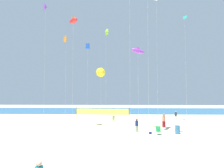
{
  "coord_description": "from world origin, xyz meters",
  "views": [
    {
      "loc": [
        1.72,
        -18.16,
        4.44
      ],
      "look_at": [
        0.95,
        7.94,
        5.81
      ],
      "focal_mm": 30.91,
      "sensor_mm": 36.0,
      "label": 1
    }
  ],
  "objects_px": {
    "beachgoer_charcoal_shirt": "(176,115)",
    "kite_orange_delta": "(66,39)",
    "kite_yellow_delta": "(101,72)",
    "kite_red_inflatable": "(73,21)",
    "kite_lime_delta": "(106,32)",
    "kite_violet_inflatable": "(138,51)",
    "volleyball_net": "(102,112)",
    "kite_cyan_diamond": "(185,19)",
    "folding_beach_chair": "(159,130)",
    "beachgoer_coral_shirt": "(164,120)",
    "beachgoer_navy_shirt": "(137,125)",
    "trash_barrel": "(177,130)",
    "beach_handbag": "(150,133)",
    "kite_blue_box": "(88,46)",
    "kite_violet_delta": "(46,7)",
    "beachgoer_white_shirt": "(113,115)"
  },
  "relations": [
    {
      "from": "beachgoer_coral_shirt",
      "to": "kite_lime_delta",
      "type": "distance_m",
      "value": 19.3
    },
    {
      "from": "kite_lime_delta",
      "to": "kite_yellow_delta",
      "type": "distance_m",
      "value": 9.13
    },
    {
      "from": "kite_lime_delta",
      "to": "folding_beach_chair",
      "type": "bearing_deg",
      "value": -63.85
    },
    {
      "from": "beachgoer_white_shirt",
      "to": "folding_beach_chair",
      "type": "height_order",
      "value": "beachgoer_white_shirt"
    },
    {
      "from": "kite_orange_delta",
      "to": "kite_yellow_delta",
      "type": "bearing_deg",
      "value": -9.97
    },
    {
      "from": "beachgoer_charcoal_shirt",
      "to": "kite_yellow_delta",
      "type": "relative_size",
      "value": 0.18
    },
    {
      "from": "beachgoer_white_shirt",
      "to": "kite_cyan_diamond",
      "type": "distance_m",
      "value": 20.36
    },
    {
      "from": "beachgoer_navy_shirt",
      "to": "kite_violet_delta",
      "type": "xyz_separation_m",
      "value": [
        -15.3,
        11.0,
        19.34
      ]
    },
    {
      "from": "beachgoer_coral_shirt",
      "to": "kite_lime_delta",
      "type": "xyz_separation_m",
      "value": [
        -8.31,
        8.92,
        14.96
      ]
    },
    {
      "from": "beachgoer_charcoal_shirt",
      "to": "kite_orange_delta",
      "type": "xyz_separation_m",
      "value": [
        -18.48,
        -1.37,
        12.77
      ]
    },
    {
      "from": "beachgoer_navy_shirt",
      "to": "folding_beach_chair",
      "type": "bearing_deg",
      "value": -35.58
    },
    {
      "from": "beachgoer_charcoal_shirt",
      "to": "beachgoer_coral_shirt",
      "type": "distance_m",
      "value": 7.84
    },
    {
      "from": "beachgoer_white_shirt",
      "to": "kite_blue_box",
      "type": "bearing_deg",
      "value": -129.05
    },
    {
      "from": "kite_red_inflatable",
      "to": "trash_barrel",
      "type": "bearing_deg",
      "value": -19.72
    },
    {
      "from": "beachgoer_coral_shirt",
      "to": "kite_red_inflatable",
      "type": "height_order",
      "value": "kite_red_inflatable"
    },
    {
      "from": "beachgoer_navy_shirt",
      "to": "kite_lime_delta",
      "type": "relative_size",
      "value": 0.1
    },
    {
      "from": "folding_beach_chair",
      "to": "kite_violet_inflatable",
      "type": "bearing_deg",
      "value": 134.86
    },
    {
      "from": "beachgoer_charcoal_shirt",
      "to": "kite_violet_inflatable",
      "type": "xyz_separation_m",
      "value": [
        -7.14,
        -7.79,
        9.26
      ]
    },
    {
      "from": "folding_beach_chair",
      "to": "kite_violet_delta",
      "type": "bearing_deg",
      "value": 164.14
    },
    {
      "from": "folding_beach_chair",
      "to": "kite_orange_delta",
      "type": "relative_size",
      "value": 0.06
    },
    {
      "from": "volleyball_net",
      "to": "kite_cyan_diamond",
      "type": "bearing_deg",
      "value": 11.15
    },
    {
      "from": "kite_orange_delta",
      "to": "kite_violet_inflatable",
      "type": "height_order",
      "value": "kite_orange_delta"
    },
    {
      "from": "kite_red_inflatable",
      "to": "beachgoer_white_shirt",
      "type": "bearing_deg",
      "value": 46.34
    },
    {
      "from": "kite_yellow_delta",
      "to": "kite_red_inflatable",
      "type": "distance_m",
      "value": 8.75
    },
    {
      "from": "beachgoer_navy_shirt",
      "to": "folding_beach_chair",
      "type": "distance_m",
      "value": 2.62
    },
    {
      "from": "beachgoer_navy_shirt",
      "to": "volleyball_net",
      "type": "bearing_deg",
      "value": 116.99
    },
    {
      "from": "beachgoer_white_shirt",
      "to": "beachgoer_coral_shirt",
      "type": "bearing_deg",
      "value": 33.24
    },
    {
      "from": "folding_beach_chair",
      "to": "kite_cyan_diamond",
      "type": "height_order",
      "value": "kite_cyan_diamond"
    },
    {
      "from": "kite_lime_delta",
      "to": "kite_yellow_delta",
      "type": "bearing_deg",
      "value": -97.07
    },
    {
      "from": "kite_cyan_diamond",
      "to": "trash_barrel",
      "type": "bearing_deg",
      "value": -114.17
    },
    {
      "from": "beachgoer_charcoal_shirt",
      "to": "beachgoer_white_shirt",
      "type": "height_order",
      "value": "beachgoer_white_shirt"
    },
    {
      "from": "trash_barrel",
      "to": "kite_cyan_diamond",
      "type": "bearing_deg",
      "value": 65.83
    },
    {
      "from": "beachgoer_navy_shirt",
      "to": "kite_violet_delta",
      "type": "bearing_deg",
      "value": 138.08
    },
    {
      "from": "beachgoer_navy_shirt",
      "to": "kite_violet_inflatable",
      "type": "relative_size",
      "value": 0.15
    },
    {
      "from": "trash_barrel",
      "to": "kite_violet_inflatable",
      "type": "distance_m",
      "value": 10.96
    },
    {
      "from": "volleyball_net",
      "to": "beachgoer_coral_shirt",
      "type": "bearing_deg",
      "value": -23.69
    },
    {
      "from": "beachgoer_charcoal_shirt",
      "to": "kite_violet_inflatable",
      "type": "bearing_deg",
      "value": -0.15
    },
    {
      "from": "kite_blue_box",
      "to": "kite_red_inflatable",
      "type": "xyz_separation_m",
      "value": [
        -0.79,
        -8.03,
        1.67
      ]
    },
    {
      "from": "kite_orange_delta",
      "to": "beach_handbag",
      "type": "bearing_deg",
      "value": -39.08
    },
    {
      "from": "beach_handbag",
      "to": "trash_barrel",
      "type": "bearing_deg",
      "value": 4.29
    },
    {
      "from": "beach_handbag",
      "to": "kite_red_inflatable",
      "type": "height_order",
      "value": "kite_red_inflatable"
    },
    {
      "from": "beach_handbag",
      "to": "beachgoer_charcoal_shirt",
      "type": "bearing_deg",
      "value": 61.34
    },
    {
      "from": "kite_violet_delta",
      "to": "kite_violet_inflatable",
      "type": "height_order",
      "value": "kite_violet_delta"
    },
    {
      "from": "kite_violet_inflatable",
      "to": "trash_barrel",
      "type": "bearing_deg",
      "value": -39.77
    },
    {
      "from": "beachgoer_charcoal_shirt",
      "to": "trash_barrel",
      "type": "relative_size",
      "value": 1.7
    },
    {
      "from": "beachgoer_navy_shirt",
      "to": "kite_violet_delta",
      "type": "distance_m",
      "value": 27.01
    },
    {
      "from": "kite_yellow_delta",
      "to": "kite_cyan_diamond",
      "type": "bearing_deg",
      "value": 7.95
    },
    {
      "from": "folding_beach_chair",
      "to": "kite_red_inflatable",
      "type": "bearing_deg",
      "value": 173.93
    },
    {
      "from": "kite_lime_delta",
      "to": "kite_violet_inflatable",
      "type": "relative_size",
      "value": 1.56
    },
    {
      "from": "trash_barrel",
      "to": "kite_blue_box",
      "type": "relative_size",
      "value": 0.07
    }
  ]
}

